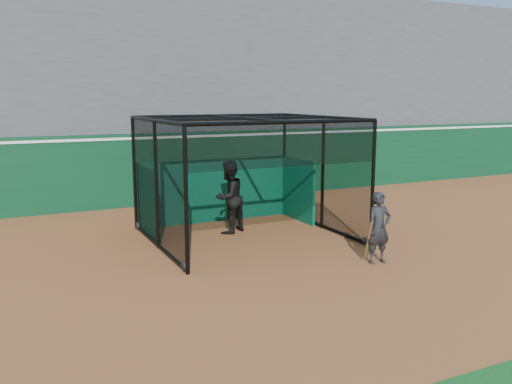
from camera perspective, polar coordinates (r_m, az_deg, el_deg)
name	(u,v)px	position (r m, az deg, el deg)	size (l,w,h in m)	color
ground	(254,275)	(11.61, -0.22, -8.77)	(120.00, 120.00, 0.00)	brown
outfield_wall	(148,168)	(19.17, -11.32, 2.48)	(50.00, 0.50, 2.50)	#0A3A1F
grandstand	(121,78)	(22.69, -14.07, 11.59)	(50.00, 7.85, 8.95)	#4C4C4F
batting_cage	(245,179)	(14.34, -1.13, 1.38)	(4.92, 4.63, 3.18)	black
batter	(229,197)	(14.93, -2.88, -0.53)	(0.98, 0.76, 2.02)	black
on_deck_player	(379,228)	(12.55, 12.81, -3.71)	(0.63, 0.42, 1.63)	black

